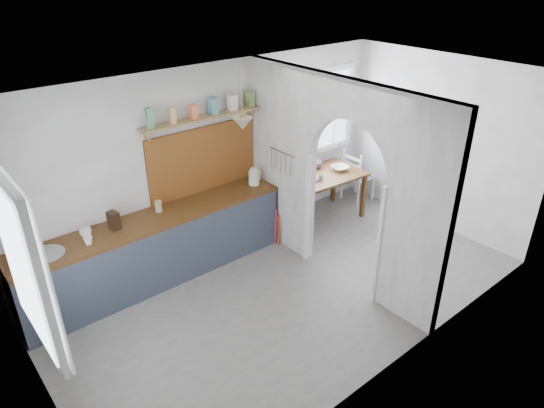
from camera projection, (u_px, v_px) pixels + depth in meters
floor at (291, 290)px, 6.16m from camera, size 5.80×3.20×0.01m
ceiling at (296, 86)px, 4.97m from camera, size 5.80×3.20×0.01m
walls at (293, 199)px, 5.57m from camera, size 5.81×3.21×2.60m
partition at (333, 170)px, 5.93m from camera, size 0.12×3.20×2.60m
kitchen_window at (20, 264)px, 3.77m from camera, size 0.10×1.16×1.50m
nook_window at (312, 114)px, 7.52m from camera, size 1.76×0.10×1.30m
counter at (157, 247)px, 6.22m from camera, size 3.50×0.60×0.90m
sink at (46, 255)px, 5.26m from camera, size 0.40×0.40×0.02m
backsplash at (203, 159)px, 6.50m from camera, size 1.65×0.03×0.90m
shelf at (204, 114)px, 6.15m from camera, size 1.75×0.20×0.21m
pendant_lamp at (242, 124)px, 6.17m from camera, size 0.26×0.26×0.16m
utensil_rail at (282, 152)px, 6.46m from camera, size 0.02×0.50×0.02m
dining_table at (323, 196)px, 7.69m from camera, size 1.29×0.91×0.77m
chair_left at (279, 210)px, 7.20m from camera, size 0.41×0.41×0.84m
chair_right at (358, 175)px, 8.26m from camera, size 0.42×0.42×0.91m
kettle at (254, 176)px, 6.81m from camera, size 0.22×0.19×0.25m
mug_a at (88, 241)px, 5.42m from camera, size 0.12×0.12×0.09m
mug_b at (86, 232)px, 5.57m from camera, size 0.15×0.15×0.10m
knife_block at (114, 220)px, 5.71m from camera, size 0.12×0.16×0.22m
jar at (158, 206)px, 6.11m from camera, size 0.10×0.10×0.14m
towel_magenta at (276, 227)px, 7.04m from camera, size 0.02×0.03×0.57m
towel_orange at (279, 230)px, 7.01m from camera, size 0.02×0.03×0.49m
bowl at (340, 168)px, 7.64m from camera, size 0.30×0.30×0.06m
table_cup at (321, 177)px, 7.31m from camera, size 0.10×0.10×0.08m
plate at (313, 180)px, 7.30m from camera, size 0.24×0.24×0.02m
vase at (316, 162)px, 7.69m from camera, size 0.24×0.24×0.20m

